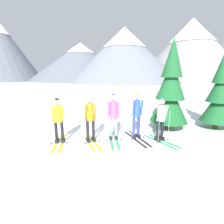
# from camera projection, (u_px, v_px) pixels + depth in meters

# --- Properties ---
(ground_plane) EXTENTS (400.00, 400.00, 0.00)m
(ground_plane) POSITION_uv_depth(u_px,v_px,m) (108.00, 140.00, 6.38)
(ground_plane) COLOR white
(skier_in_yellow) EXTENTS (0.61, 1.58, 1.70)m
(skier_in_yellow) POSITION_uv_depth(u_px,v_px,m) (58.00, 119.00, 5.91)
(skier_in_yellow) COLOR yellow
(skier_in_yellow) RESTS_ON ground
(skier_in_orange) EXTENTS (0.85, 1.62, 1.79)m
(skier_in_orange) POSITION_uv_depth(u_px,v_px,m) (90.00, 117.00, 5.97)
(skier_in_orange) COLOR yellow
(skier_in_orange) RESTS_ON ground
(skier_in_pink) EXTENTS (0.61, 1.77, 1.84)m
(skier_in_pink) POSITION_uv_depth(u_px,v_px,m) (113.00, 114.00, 6.23)
(skier_in_pink) COLOR green
(skier_in_pink) RESTS_ON ground
(skier_in_blue) EXTENTS (0.84, 1.78, 1.87)m
(skier_in_blue) POSITION_uv_depth(u_px,v_px,m) (137.00, 113.00, 6.34)
(skier_in_blue) COLOR black
(skier_in_blue) RESTS_ON ground
(skier_in_white) EXTENTS (1.05, 1.56, 1.69)m
(skier_in_white) POSITION_uv_depth(u_px,v_px,m) (161.00, 118.00, 6.10)
(skier_in_white) COLOR green
(skier_in_white) RESTS_ON ground
(pine_tree_near) EXTENTS (1.68, 1.68, 4.06)m
(pine_tree_near) POSITION_uv_depth(u_px,v_px,m) (170.00, 90.00, 7.25)
(pine_tree_near) COLOR #51381E
(pine_tree_near) RESTS_ON ground
(pine_tree_mid) EXTENTS (1.50, 1.50, 3.63)m
(pine_tree_mid) POSITION_uv_depth(u_px,v_px,m) (220.00, 94.00, 7.40)
(pine_tree_mid) COLOR #51381E
(pine_tree_mid) RESTS_ON ground
(mountain_ridge_distant) EXTENTS (124.46, 59.90, 28.22)m
(mountain_ridge_distant) POSITION_uv_depth(u_px,v_px,m) (111.00, 53.00, 67.76)
(mountain_ridge_distant) COLOR slate
(mountain_ridge_distant) RESTS_ON ground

